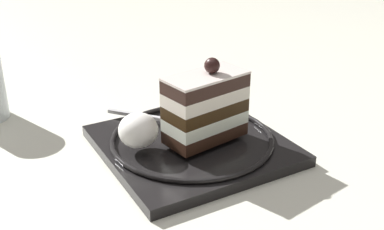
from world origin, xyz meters
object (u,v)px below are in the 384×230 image
(dessert_plate, at_px, (192,143))
(whipped_cream_dollop, at_px, (138,130))
(cake_slice, at_px, (206,107))
(fork, at_px, (151,117))

(dessert_plate, distance_m, whipped_cream_dollop, 0.08)
(cake_slice, relative_size, fork, 1.16)
(cake_slice, bearing_deg, fork, 115.95)
(dessert_plate, relative_size, whipped_cream_dollop, 4.75)
(whipped_cream_dollop, height_order, fork, whipped_cream_dollop)
(whipped_cream_dollop, bearing_deg, dessert_plate, -4.07)
(cake_slice, xyz_separation_m, whipped_cream_dollop, (-0.08, 0.02, -0.02))
(dessert_plate, xyz_separation_m, fork, (-0.03, 0.07, 0.01))
(dessert_plate, height_order, fork, fork)
(cake_slice, bearing_deg, dessert_plate, 134.30)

